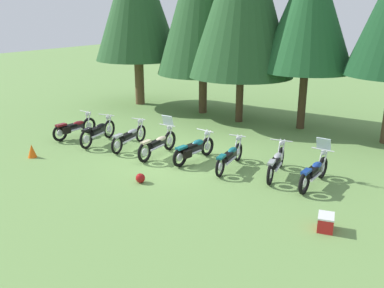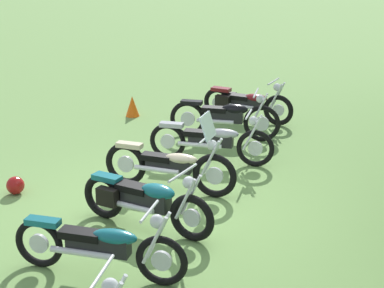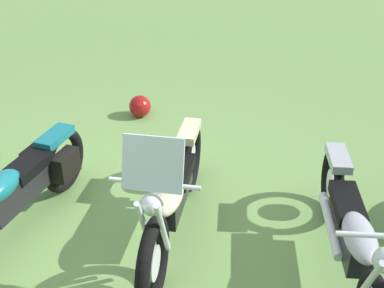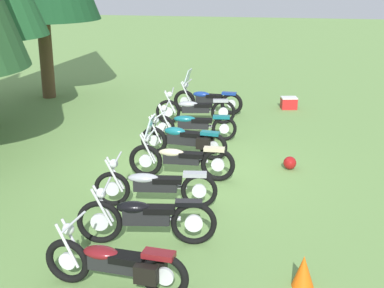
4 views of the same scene
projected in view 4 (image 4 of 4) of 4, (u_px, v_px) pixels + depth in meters
name	position (u px, v px, depth m)	size (l,w,h in m)	color
ground_plane	(181.00, 168.00, 12.34)	(80.00, 80.00, 0.00)	#6B934C
motorcycle_0	(118.00, 263.00, 7.52)	(0.72, 2.16, 1.00)	black
motorcycle_1	(145.00, 217.00, 8.81)	(0.75, 2.29, 1.03)	black
motorcycle_2	(154.00, 185.00, 10.20)	(0.63, 2.34, 1.00)	black
motorcycle_3	(180.00, 159.00, 11.56)	(0.68, 2.31, 1.38)	black
motorcycle_4	(185.00, 139.00, 12.90)	(0.79, 2.18, 1.00)	black
motorcycle_5	(192.00, 124.00, 14.22)	(0.60, 2.29, 0.98)	black
motorcycle_6	(195.00, 109.00, 15.69)	(0.73, 2.30, 1.01)	black
motorcycle_7	(207.00, 99.00, 16.85)	(0.71, 2.20, 1.36)	black
picnic_cooler	(289.00, 103.00, 17.46)	(0.47, 0.57, 0.39)	red
traffic_cone	(303.00, 271.00, 7.68)	(0.32, 0.32, 0.48)	#EA590F
dropped_helmet	(290.00, 163.00, 12.22)	(0.30, 0.30, 0.30)	maroon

